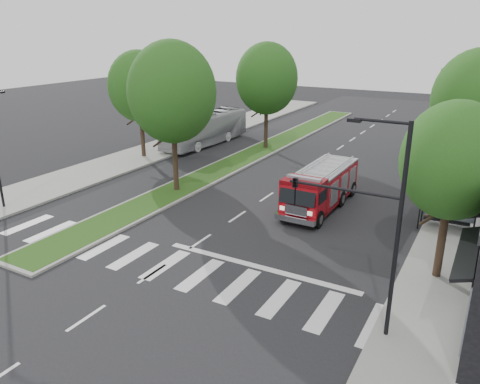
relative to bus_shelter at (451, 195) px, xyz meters
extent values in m
plane|color=black|center=(-11.20, -8.15, -2.04)|extent=(140.00, 140.00, 0.00)
cube|color=gray|center=(1.30, 1.85, -1.96)|extent=(5.00, 80.00, 0.15)
cube|color=gray|center=(-25.70, 1.85, -1.96)|extent=(5.00, 80.00, 0.15)
cube|color=gray|center=(-17.20, 9.85, -1.97)|extent=(3.00, 50.00, 0.14)
cube|color=#254914|center=(-17.20, 9.85, -1.89)|extent=(2.60, 49.50, 0.02)
cylinder|color=black|center=(-1.40, -0.75, -0.79)|extent=(0.08, 0.08, 2.50)
cylinder|color=black|center=(1.40, -0.75, -0.79)|extent=(0.08, 0.08, 2.50)
cylinder|color=black|center=(-1.40, 0.45, -0.79)|extent=(0.08, 0.08, 2.50)
cylinder|color=black|center=(1.40, 0.45, -0.79)|extent=(0.08, 0.08, 2.50)
cube|color=black|center=(0.00, -0.15, 0.51)|extent=(3.20, 1.60, 0.12)
cube|color=#8C99A5|center=(0.00, 0.55, -0.74)|extent=(2.80, 0.04, 1.80)
cube|color=black|center=(0.00, -0.15, -1.49)|extent=(2.40, 0.40, 0.08)
cylinder|color=black|center=(0.30, -6.15, -0.17)|extent=(0.36, 0.36, 3.74)
ellipsoid|color=#193A10|center=(0.30, -6.15, 3.49)|extent=(4.40, 4.40, 5.06)
cylinder|color=black|center=(0.30, 5.85, 0.16)|extent=(0.36, 0.36, 4.40)
ellipsoid|color=#193A10|center=(0.30, 5.85, 4.46)|extent=(5.60, 5.60, 6.44)
cylinder|color=black|center=(0.30, 15.85, -0.06)|extent=(0.36, 0.36, 3.96)
cylinder|color=black|center=(-17.20, -2.15, 0.27)|extent=(0.36, 0.36, 4.62)
ellipsoid|color=#193A10|center=(-17.20, -2.15, 4.79)|extent=(5.80, 5.80, 6.67)
cylinder|color=black|center=(-17.20, 11.85, 0.16)|extent=(0.36, 0.36, 4.40)
ellipsoid|color=#193A10|center=(-17.20, 11.85, 4.46)|extent=(5.60, 5.60, 6.44)
cylinder|color=black|center=(-25.20, 3.85, 0.05)|extent=(0.36, 0.36, 4.18)
ellipsoid|color=#193A10|center=(-25.20, 3.85, 4.14)|extent=(5.20, 5.20, 5.98)
cylinder|color=black|center=(-0.70, -11.65, 1.96)|extent=(0.16, 0.16, 8.00)
cylinder|color=black|center=(-1.60, -11.65, 5.86)|extent=(1.80, 0.10, 0.10)
cube|color=black|center=(-2.50, -11.65, 5.81)|extent=(0.45, 0.20, 0.12)
cylinder|color=black|center=(-2.70, -11.65, 3.36)|extent=(4.00, 0.10, 0.10)
imported|color=black|center=(-4.50, -11.65, 2.96)|extent=(0.18, 0.22, 1.10)
cube|color=black|center=(-23.10, -10.15, 5.31)|extent=(0.45, 0.20, 0.12)
cylinder|color=black|center=(-0.70, 11.85, 1.96)|extent=(0.16, 0.16, 8.00)
cylinder|color=black|center=(-1.60, 11.85, 5.86)|extent=(1.80, 0.10, 0.10)
cube|color=black|center=(-2.50, 11.85, 5.81)|extent=(0.45, 0.20, 0.12)
cube|color=#68050B|center=(-7.42, -0.15, -1.57)|extent=(2.46, 7.87, 0.23)
cube|color=#A00811|center=(-7.41, 0.60, -0.59)|extent=(2.43, 6.01, 1.87)
cube|color=#A00811|center=(-7.47, -3.04, -0.59)|extent=(2.36, 1.72, 1.96)
cube|color=#B2B2B7|center=(-7.41, 0.60, 0.39)|extent=(2.43, 6.01, 0.11)
cylinder|color=#B2B2B7|center=(-8.25, 0.61, 0.57)|extent=(0.18, 5.60, 0.09)
cylinder|color=#B2B2B7|center=(-6.57, 0.59, 0.57)|extent=(0.18, 5.60, 0.09)
cube|color=silver|center=(-7.48, -4.11, -1.48)|extent=(2.43, 0.36, 0.33)
cube|color=#8C99A5|center=(-7.47, -3.04, 0.67)|extent=(2.06, 0.36, 0.17)
cylinder|color=black|center=(-8.54, -3.30, -1.53)|extent=(0.34, 1.03, 1.03)
cylinder|color=black|center=(-6.40, -3.33, -1.53)|extent=(0.34, 1.03, 1.03)
cylinder|color=black|center=(-8.48, 0.62, -1.53)|extent=(0.34, 1.03, 1.03)
cylinder|color=black|center=(-6.34, 0.58, -1.53)|extent=(0.34, 1.03, 1.03)
cylinder|color=black|center=(-8.45, 2.86, -1.53)|extent=(0.34, 1.03, 1.03)
cylinder|color=black|center=(-6.30, 2.82, -1.53)|extent=(0.34, 1.03, 1.03)
imported|color=#B3B3B8|center=(-23.20, 10.74, -0.48)|extent=(3.06, 11.32, 3.13)
camera|label=1|loc=(1.69, -26.87, 8.64)|focal=35.00mm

